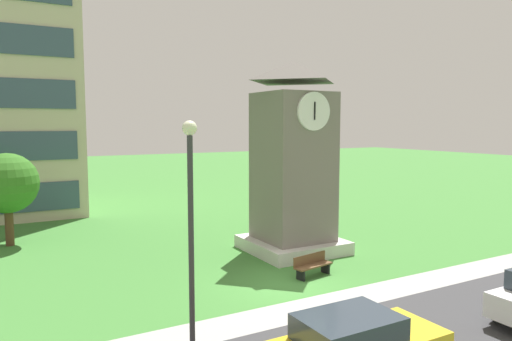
{
  "coord_description": "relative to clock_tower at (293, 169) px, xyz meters",
  "views": [
    {
      "loc": [
        -9.63,
        -14.92,
        6.13
      ],
      "look_at": [
        1.47,
        4.95,
        3.91
      ],
      "focal_mm": 33.32,
      "sensor_mm": 36.0,
      "label": 1
    }
  ],
  "objects": [
    {
      "name": "kerb_strip",
      "position": [
        -2.94,
        -6.32,
        -4.01
      ],
      "size": [
        120.0,
        1.6,
        0.01
      ],
      "primitive_type": "cube",
      "color": "#9E9E99",
      "rests_on": "ground"
    },
    {
      "name": "park_bench",
      "position": [
        -1.46,
        -3.64,
        -3.55
      ],
      "size": [
        1.86,
        0.81,
        0.88
      ],
      "color": "brown",
      "rests_on": "ground"
    },
    {
      "name": "clock_tower",
      "position": [
        0.0,
        0.0,
        0.0
      ],
      "size": [
        4.21,
        4.21,
        9.08
      ],
      "color": "slate",
      "rests_on": "ground"
    },
    {
      "name": "street_lamp",
      "position": [
        -8.41,
        -8.15,
        -0.18
      ],
      "size": [
        0.36,
        0.36,
        6.22
      ],
      "color": "#333338",
      "rests_on": "ground"
    },
    {
      "name": "ground_plane",
      "position": [
        -2.94,
        -3.95,
        -4.01
      ],
      "size": [
        160.0,
        160.0,
        0.0
      ],
      "primitive_type": "plane",
      "color": "#3D7A33"
    },
    {
      "name": "tree_streetside",
      "position": [
        -11.96,
        7.84,
        -0.85
      ],
      "size": [
        3.03,
        3.03,
        4.7
      ],
      "color": "#513823",
      "rests_on": "ground"
    }
  ]
}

